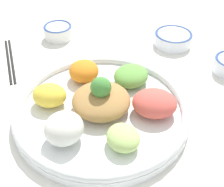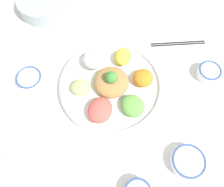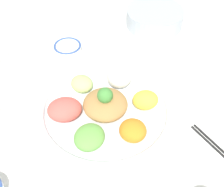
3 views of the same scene
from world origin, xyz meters
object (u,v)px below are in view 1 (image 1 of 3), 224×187
(rice_bowl_plain, at_px, (174,38))
(chopsticks_pair_near, at_px, (11,60))
(sauce_bowl_dark, at_px, (59,31))
(salad_platter, at_px, (103,106))

(rice_bowl_plain, xyz_separation_m, chopsticks_pair_near, (0.47, 0.05, -0.02))
(sauce_bowl_dark, bearing_deg, rice_bowl_plain, 168.73)
(salad_platter, height_order, rice_bowl_plain, salad_platter)
(salad_platter, xyz_separation_m, sauce_bowl_dark, (0.11, -0.35, -0.00))
(sauce_bowl_dark, relative_size, chopsticks_pair_near, 0.38)
(chopsticks_pair_near, bearing_deg, rice_bowl_plain, 82.61)
(sauce_bowl_dark, distance_m, rice_bowl_plain, 0.35)
(salad_platter, relative_size, sauce_bowl_dark, 4.53)
(sauce_bowl_dark, xyz_separation_m, chopsticks_pair_near, (0.13, 0.12, -0.02))
(rice_bowl_plain, height_order, chopsticks_pair_near, rice_bowl_plain)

